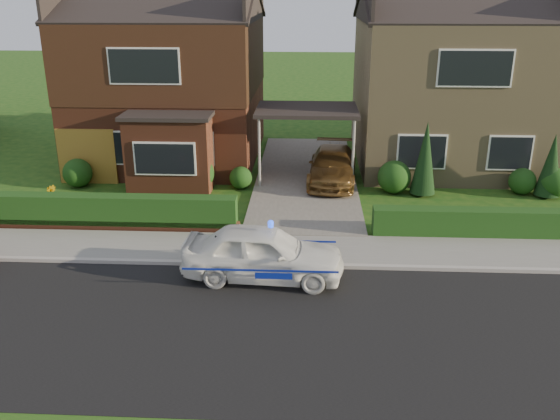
{
  "coord_description": "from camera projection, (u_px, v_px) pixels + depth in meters",
  "views": [
    {
      "loc": [
        0.11,
        -11.22,
        7.0
      ],
      "look_at": [
        -0.64,
        3.5,
        1.47
      ],
      "focal_mm": 38.0,
      "sensor_mm": 36.0,
      "label": 1
    }
  ],
  "objects": [
    {
      "name": "sidewalk",
      "position": [
        303.0,
        250.0,
        16.77
      ],
      "size": [
        60.0,
        2.0,
        0.1
      ],
      "primitive_type": "cube",
      "color": "slate",
      "rests_on": "ground"
    },
    {
      "name": "shrub_right_far",
      "position": [
        554.0,
        183.0,
        20.95
      ],
      "size": [
        1.08,
        1.08,
        1.08
      ],
      "primitive_type": "sphere",
      "color": "#133310",
      "rests_on": "ground"
    },
    {
      "name": "dwarf_wall",
      "position": [
        115.0,
        226.0,
        18.12
      ],
      "size": [
        7.7,
        0.25,
        0.36
      ],
      "primitive_type": "cube",
      "color": "brown",
      "rests_on": "ground"
    },
    {
      "name": "shrub_right_near",
      "position": [
        394.0,
        177.0,
        21.38
      ],
      "size": [
        1.2,
        1.2,
        1.2
      ],
      "primitive_type": "sphere",
      "color": "#133310",
      "rests_on": "ground"
    },
    {
      "name": "shrub_left_far",
      "position": [
        78.0,
        173.0,
        22.05
      ],
      "size": [
        1.08,
        1.08,
        1.08
      ],
      "primitive_type": "sphere",
      "color": "#133310",
      "rests_on": "ground"
    },
    {
      "name": "potted_plant_b",
      "position": [
        50.0,
        197.0,
        19.97
      ],
      "size": [
        0.55,
        0.51,
        0.81
      ],
      "primitive_type": "imported",
      "rotation": [
        0.0,
        0.0,
        0.44
      ],
      "color": "gray",
      "rests_on": "ground"
    },
    {
      "name": "shrub_left_near",
      "position": [
        241.0,
        178.0,
        21.9
      ],
      "size": [
        0.84,
        0.84,
        0.84
      ],
      "primitive_type": "sphere",
      "color": "#133310",
      "rests_on": "ground"
    },
    {
      "name": "driveway_car",
      "position": [
        332.0,
        166.0,
        22.28
      ],
      "size": [
        2.04,
        4.35,
        1.23
      ],
      "primitive_type": "imported",
      "rotation": [
        0.0,
        0.0,
        -0.08
      ],
      "color": "brown",
      "rests_on": "driveway"
    },
    {
      "name": "house_left",
      "position": [
        170.0,
        69.0,
        24.89
      ],
      "size": [
        7.5,
        9.53,
        7.25
      ],
      "color": "brown",
      "rests_on": "ground"
    },
    {
      "name": "driveway",
      "position": [
        306.0,
        177.0,
        23.22
      ],
      "size": [
        3.8,
        12.0,
        0.12
      ],
      "primitive_type": "cube",
      "color": "#666059",
      "rests_on": "ground"
    },
    {
      "name": "hedge_right",
      "position": [
        498.0,
        238.0,
        17.68
      ],
      "size": [
        7.5,
        0.55,
        0.8
      ],
      "primitive_type": "cube",
      "color": "#133310",
      "rests_on": "ground"
    },
    {
      "name": "hedge_left",
      "position": [
        117.0,
        229.0,
        18.32
      ],
      "size": [
        7.5,
        0.55,
        0.9
      ],
      "primitive_type": "cube",
      "color": "#133310",
      "rests_on": "ground"
    },
    {
      "name": "shrub_left_mid",
      "position": [
        196.0,
        173.0,
        21.61
      ],
      "size": [
        1.32,
        1.32,
        1.32
      ],
      "primitive_type": "sphere",
      "color": "#133310",
      "rests_on": "ground"
    },
    {
      "name": "conifer_a",
      "position": [
        425.0,
        160.0,
        20.9
      ],
      "size": [
        0.9,
        0.9,
        2.6
      ],
      "primitive_type": "cone",
      "color": "black",
      "rests_on": "ground"
    },
    {
      "name": "potted_plant_c",
      "position": [
        150.0,
        211.0,
        18.65
      ],
      "size": [
        0.48,
        0.48,
        0.82
      ],
      "primitive_type": "imported",
      "rotation": [
        0.0,
        0.0,
        1.62
      ],
      "color": "gray",
      "rests_on": "ground"
    },
    {
      "name": "road",
      "position": [
        301.0,
        329.0,
        12.95
      ],
      "size": [
        60.0,
        6.0,
        0.02
      ],
      "primitive_type": "cube",
      "color": "black",
      "rests_on": "ground"
    },
    {
      "name": "garage_door",
      "position": [
        87.0,
        157.0,
        22.29
      ],
      "size": [
        2.2,
        0.1,
        2.1
      ],
      "primitive_type": "cube",
      "color": "#8D5F1E",
      "rests_on": "ground"
    },
    {
      "name": "kerb",
      "position": [
        303.0,
        266.0,
        15.78
      ],
      "size": [
        60.0,
        0.16,
        0.12
      ],
      "primitive_type": "cube",
      "color": "#9E9993",
      "rests_on": "ground"
    },
    {
      "name": "ground",
      "position": [
        301.0,
        329.0,
        12.95
      ],
      "size": [
        120.0,
        120.0,
        0.0
      ],
      "primitive_type": "plane",
      "color": "#154311",
      "rests_on": "ground"
    },
    {
      "name": "shrub_right_mid",
      "position": [
        522.0,
        181.0,
        21.3
      ],
      "size": [
        0.96,
        0.96,
        0.96
      ],
      "primitive_type": "sphere",
      "color": "#133310",
      "rests_on": "ground"
    },
    {
      "name": "conifer_b",
      "position": [
        551.0,
        167.0,
        20.76
      ],
      "size": [
        0.9,
        0.9,
        2.2
      ],
      "primitive_type": "cone",
      "color": "black",
      "rests_on": "ground"
    },
    {
      "name": "house_right",
      "position": [
        448.0,
        74.0,
        24.47
      ],
      "size": [
        7.5,
        8.06,
        7.25
      ],
      "color": "#94805A",
      "rests_on": "ground"
    },
    {
      "name": "police_car",
      "position": [
        263.0,
        253.0,
        15.0
      ],
      "size": [
        3.76,
        4.18,
        1.56
      ],
      "rotation": [
        0.0,
        0.0,
        1.51
      ],
      "color": "white",
      "rests_on": "ground"
    },
    {
      "name": "carport_link",
      "position": [
        307.0,
        111.0,
        22.26
      ],
      "size": [
        3.8,
        3.0,
        2.77
      ],
      "color": "black",
      "rests_on": "ground"
    },
    {
      "name": "potted_plant_a",
      "position": [
        125.0,
        212.0,
        18.7
      ],
      "size": [
        0.44,
        0.35,
        0.75
      ],
      "primitive_type": "imported",
      "rotation": [
        0.0,
        0.0,
        -0.23
      ],
      "color": "gray",
      "rests_on": "ground"
    }
  ]
}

